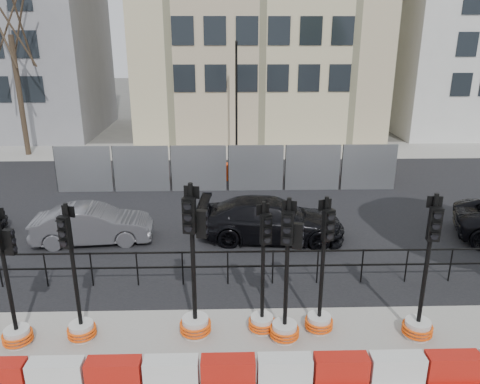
{
  "coord_description": "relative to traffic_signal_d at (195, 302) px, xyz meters",
  "views": [
    {
      "loc": [
        0.03,
        -9.89,
        6.48
      ],
      "look_at": [
        0.37,
        3.0,
        2.02
      ],
      "focal_mm": 35.0,
      "sensor_mm": 36.0,
      "label": 1
    }
  ],
  "objects": [
    {
      "name": "ground",
      "position": [
        0.72,
        0.98,
        -0.86
      ],
      "size": [
        120.0,
        120.0,
        0.0
      ],
      "primitive_type": "plane",
      "color": "#51514C",
      "rests_on": "ground"
    },
    {
      "name": "road",
      "position": [
        0.72,
        7.98,
        -0.84
      ],
      "size": [
        40.0,
        14.0,
        0.03
      ],
      "primitive_type": "cube",
      "color": "black",
      "rests_on": "ground"
    },
    {
      "name": "sidewalk_far",
      "position": [
        0.72,
        16.98,
        -0.85
      ],
      "size": [
        40.0,
        4.0,
        0.02
      ],
      "primitive_type": "cube",
      "color": "gray",
      "rests_on": "ground"
    },
    {
      "name": "building_grey",
      "position": [
        -13.28,
        22.97,
        6.14
      ],
      "size": [
        11.0,
        9.06,
        14.0
      ],
      "color": "gray",
      "rests_on": "ground"
    },
    {
      "name": "kerb_railing",
      "position": [
        0.72,
        2.18,
        -0.17
      ],
      "size": [
        18.0,
        0.04,
        1.0
      ],
      "color": "black",
      "rests_on": "ground"
    },
    {
      "name": "heras_fencing",
      "position": [
        1.29,
        10.85,
        -0.2
      ],
      "size": [
        14.33,
        1.72,
        2.0
      ],
      "color": "gray",
      "rests_on": "ground"
    },
    {
      "name": "lamp_post_far",
      "position": [
        1.22,
        15.96,
        2.37
      ],
      "size": [
        0.12,
        0.56,
        6.0
      ],
      "color": "black",
      "rests_on": "ground"
    },
    {
      "name": "tree_bare_far",
      "position": [
        -10.28,
        16.48,
        5.8
      ],
      "size": [
        2.0,
        2.0,
        9.0
      ],
      "color": "#473828",
      "rests_on": "ground"
    },
    {
      "name": "barrier_row",
      "position": [
        0.72,
        -1.82,
        -0.49
      ],
      "size": [
        13.6,
        0.5,
        0.8
      ],
      "color": "red",
      "rests_on": "ground"
    },
    {
      "name": "traffic_signal_b",
      "position": [
        -3.84,
        -0.24,
        -0.08
      ],
      "size": [
        0.64,
        0.64,
        3.26
      ],
      "rotation": [
        0.0,
        0.0,
        -0.14
      ],
      "color": "silver",
      "rests_on": "ground"
    },
    {
      "name": "traffic_signal_c",
      "position": [
        -2.52,
        -0.07,
        -0.19
      ],
      "size": [
        0.63,
        0.63,
        3.21
      ],
      "rotation": [
        0.0,
        0.0,
        -0.34
      ],
      "color": "silver",
      "rests_on": "ground"
    },
    {
      "name": "traffic_signal_d",
      "position": [
        0.0,
        0.0,
        0.0
      ],
      "size": [
        0.71,
        0.71,
        3.59
      ],
      "rotation": [
        0.0,
        0.0,
        -0.24
      ],
      "color": "silver",
      "rests_on": "ground"
    },
    {
      "name": "traffic_signal_e",
      "position": [
        1.49,
        0.11,
        -0.21
      ],
      "size": [
        0.62,
        0.62,
        3.14
      ],
      "rotation": [
        0.0,
        0.0,
        0.34
      ],
      "color": "silver",
      "rests_on": "ground"
    },
    {
      "name": "traffic_signal_f",
      "position": [
        1.97,
        -0.22,
        -0.06
      ],
      "size": [
        0.66,
        0.66,
        3.34
      ],
      "rotation": [
        0.0,
        0.0,
        -0.26
      ],
      "color": "silver",
      "rests_on": "ground"
    },
    {
      "name": "traffic_signal_g",
      "position": [
        2.79,
        0.08,
        -0.19
      ],
      "size": [
        0.64,
        0.64,
        3.25
      ],
      "rotation": [
        0.0,
        0.0,
        0.32
      ],
      "color": "silver",
      "rests_on": "ground"
    },
    {
      "name": "traffic_signal_h",
      "position": [
        4.93,
        -0.21,
        -0.15
      ],
      "size": [
        0.67,
        0.67,
        3.4
      ],
      "rotation": [
        0.0,
        0.0,
        -0.11
      ],
      "color": "silver",
      "rests_on": "ground"
    },
    {
      "name": "car_b",
      "position": [
        -3.6,
        5.01,
        -0.24
      ],
      "size": [
        1.98,
        3.97,
        1.23
      ],
      "primitive_type": "imported",
      "rotation": [
        0.0,
        0.0,
        1.66
      ],
      "color": "#4D4D52",
      "rests_on": "ground"
    },
    {
      "name": "car_c",
      "position": [
        2.15,
        5.11,
        -0.18
      ],
      "size": [
        2.64,
        4.99,
        1.36
      ],
      "primitive_type": "imported",
      "rotation": [
        0.0,
        0.0,
        1.49
      ],
      "color": "black",
      "rests_on": "ground"
    }
  ]
}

